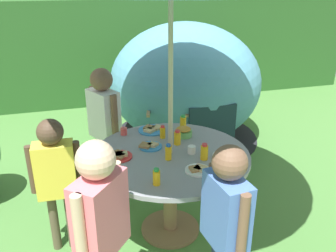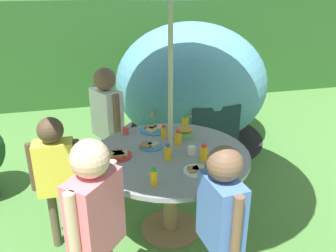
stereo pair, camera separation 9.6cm
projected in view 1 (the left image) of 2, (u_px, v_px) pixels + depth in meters
name	position (u px, v px, depth m)	size (l,w,h in m)	color
ground_plane	(170.00, 230.00, 3.14)	(10.00, 10.00, 0.02)	#477A38
hedge_backdrop	(109.00, 51.00, 6.14)	(9.00, 0.70, 1.72)	#285623
garden_table	(170.00, 169.00, 2.90)	(1.27, 1.27, 0.75)	brown
wooden_chair	(167.00, 114.00, 4.13)	(0.56, 0.57, 1.05)	tan
dome_tent	(185.00, 83.00, 4.67)	(1.99, 1.99, 1.54)	teal
child_in_white_shirt	(104.00, 115.00, 3.47)	(0.31, 0.39, 1.27)	navy
child_in_yellow_shirt	(55.00, 170.00, 2.66)	(0.39, 0.19, 1.12)	brown
child_in_pink_shirt	(101.00, 215.00, 2.01)	(0.35, 0.37, 1.27)	navy
child_in_blue_shirt	(226.00, 212.00, 2.10)	(0.20, 0.41, 1.20)	navy
snack_bowl	(183.00, 132.00, 3.13)	(0.15, 0.15, 0.08)	#66B259
plate_back_edge	(119.00, 156.00, 2.78)	(0.21, 0.21, 0.03)	red
plate_center_back	(228.00, 156.00, 2.78)	(0.24, 0.24, 0.03)	white
plate_far_left	(198.00, 170.00, 2.58)	(0.19, 0.19, 0.03)	white
plate_mid_left	(152.00, 129.00, 3.25)	(0.25, 0.25, 0.03)	#338CD8
plate_mid_right	(150.00, 146.00, 2.94)	(0.20, 0.19, 0.03)	#338CD8
juice_bottle_near_left	(183.00, 122.00, 3.31)	(0.06, 0.06, 0.12)	yellow
juice_bottle_near_right	(157.00, 177.00, 2.39)	(0.05, 0.05, 0.12)	yellow
juice_bottle_far_right	(177.00, 138.00, 2.97)	(0.06, 0.06, 0.13)	yellow
juice_bottle_center_front	(163.00, 132.00, 3.09)	(0.05, 0.05, 0.12)	yellow
juice_bottle_front_edge	(168.00, 152.00, 2.73)	(0.05, 0.05, 0.13)	yellow
juice_bottle_spot_a	(204.00, 152.00, 2.73)	(0.06, 0.06, 0.13)	yellow
cup_near	(192.00, 150.00, 2.83)	(0.06, 0.06, 0.06)	white
cup_far	(124.00, 131.00, 3.16)	(0.06, 0.06, 0.06)	#E04C47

